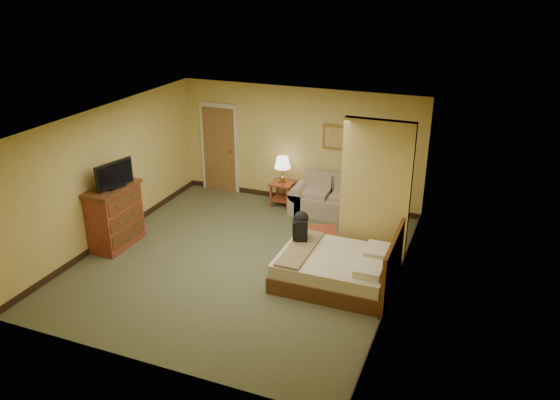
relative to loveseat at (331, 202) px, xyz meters
The scene contains 17 objects.
floor 2.74m from the loveseat, 109.21° to the right, with size 6.00×6.00×0.00m, color #505336.
ceiling 3.58m from the loveseat, 109.21° to the right, with size 6.00×6.00×0.00m, color white.
back_wall 1.42m from the loveseat, 154.48° to the left, with size 5.50×0.02×2.60m, color #D0B458.
left_wall 4.58m from the loveseat, 144.80° to the right, with size 0.02×6.00×2.60m, color #D0B458.
right_wall 3.33m from the loveseat, 54.22° to the right, with size 0.02×6.00×2.60m, color #D0B458.
partition 2.31m from the loveseat, 52.72° to the right, with size 1.20×0.15×2.60m, color #D0B458.
door 2.97m from the loveseat, behind, with size 0.94×0.16×2.10m.
baseboard 1.01m from the loveseat, 155.00° to the left, with size 5.50×0.02×0.12m, color black.
loveseat is the anchor object (origin of this frame).
side_table 1.16m from the loveseat, behind, with size 0.49×0.49×0.54m.
table_lamp 1.35m from the loveseat, behind, with size 0.36×0.36×0.59m.
coffee_table 1.69m from the loveseat, 80.56° to the right, with size 0.81×0.81×0.40m.
wall_picture 1.38m from the loveseat, 90.00° to the left, with size 0.71×0.04×0.55m.
dresser 4.44m from the loveseat, 139.54° to the right, with size 0.59×1.12×1.20m.
tv 4.50m from the loveseat, 138.69° to the right, with size 0.27×0.80×0.49m.
bed 2.83m from the loveseat, 70.85° to the right, with size 1.92×1.58×1.02m.
backpack 2.40m from the loveseat, 86.46° to the right, with size 0.31×0.37×0.55m.
Camera 1 is at (3.83, -7.82, 4.86)m, focal length 35.00 mm.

